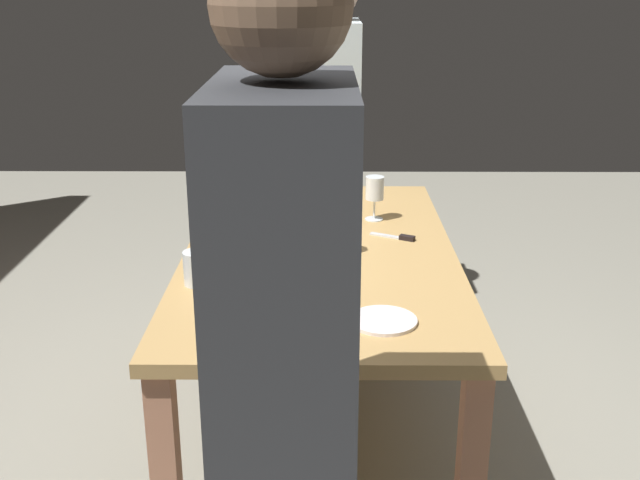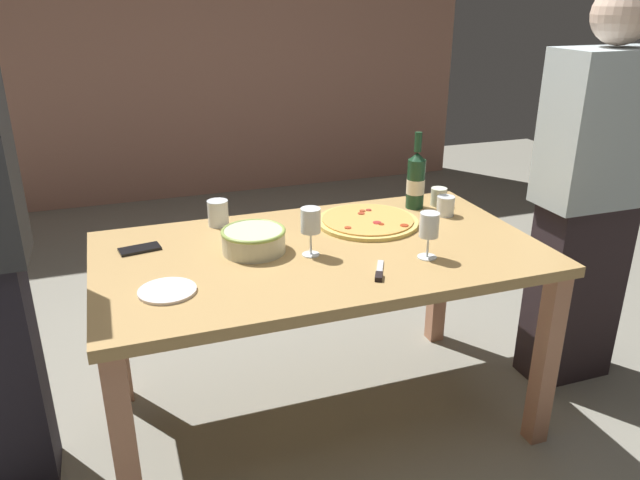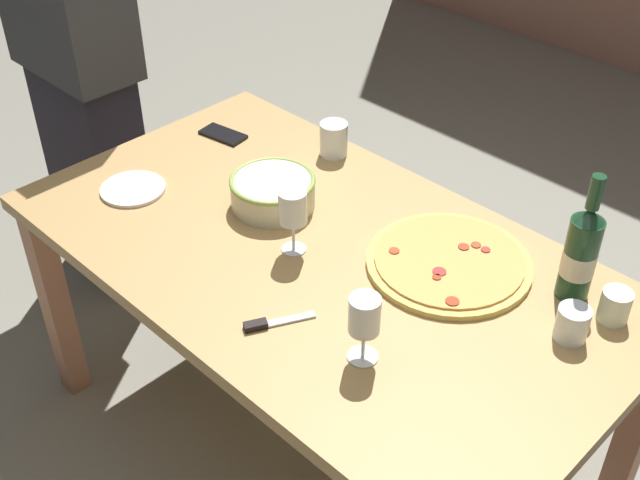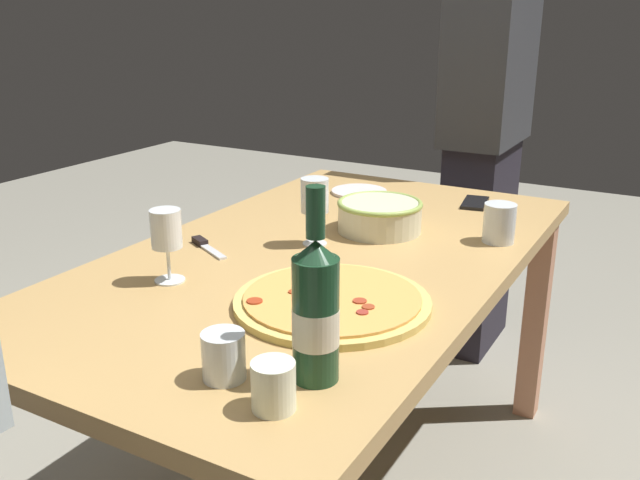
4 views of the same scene
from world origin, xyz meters
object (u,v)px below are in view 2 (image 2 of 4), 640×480
Objects in this scene: cup_spare at (446,206)px; cell_phone at (140,249)px; wine_glass_near_pizza at (429,226)px; side_plate at (167,291)px; pizza_knife at (379,273)px; pizza at (368,221)px; person_host at (590,198)px; serving_bowl at (254,239)px; wine_bottle at (416,180)px; wine_glass_by_bottle at (311,223)px; cup_ceramic at (218,213)px; dining_table at (320,272)px; cup_amber at (439,197)px.

cup_spare is 0.57× the size of cell_phone.
side_plate is (-0.89, 0.03, -0.11)m from wine_glass_near_pizza.
cup_spare is (0.28, 0.36, -0.08)m from wine_glass_near_pizza.
wine_glass_near_pizza is 0.25m from pizza_knife.
wine_glass_near_pizza is 0.90m from side_plate.
pizza is 0.40m from wine_glass_near_pizza.
cup_spare is 0.58m from person_host.
wine_bottle reaches higher than serving_bowl.
pizza_knife reaches higher than cell_phone.
wine_glass_near_pizza is 1.06× the size of pizza_knife.
wine_bottle reaches higher than cup_spare.
person_host is (0.82, 0.15, -0.03)m from wine_glass_near_pizza.
pizza_knife is at bearing -54.90° from wine_glass_by_bottle.
wine_glass_near_pizza is 1.15× the size of cell_phone.
pizza_knife is at bearing -56.94° from cup_ceramic.
pizza_knife reaches higher than dining_table.
side_plate is 0.11× the size of person_host.
cup_amber is at bearing 23.80° from dining_table.
wine_glass_by_bottle is (-0.05, -0.04, 0.21)m from dining_table.
cup_spare is at bearing 15.03° from dining_table.
side_plate is 1.26× the size of cell_phone.
side_plate is (-1.17, -0.34, -0.04)m from cup_spare.
wine_bottle reaches higher than side_plate.
wine_bottle is 2.10× the size of pizza_knife.
person_host is at bearing -4.47° from serving_bowl.
pizza is 5.19× the size of cup_amber.
cup_ceramic is 1.51m from person_host.
wine_glass_by_bottle is 1.70× the size of cup_ceramic.
dining_table is 4.87× the size of wine_bottle.
side_plate is at bearing 171.47° from pizza_knife.
wine_glass_by_bottle is 0.77m from cup_amber.
dining_table is 0.97× the size of person_host.
wine_glass_by_bottle is 0.96× the size of side_plate.
side_plate is (-0.56, -0.17, 0.10)m from dining_table.
serving_bowl is at bearing 34.35° from side_plate.
wine_glass_near_pizza reaches higher than pizza_knife.
cup_amber is 0.77× the size of cup_ceramic.
wine_bottle is at bearing -94.76° from cell_phone.
wine_glass_by_bottle is 0.70m from cup_spare.
wine_bottle is 0.17m from cup_spare.
wine_glass_by_bottle is 1.12× the size of pizza_knife.
serving_bowl is at bearing -165.29° from cup_amber.
cup_amber reaches higher than side_plate.
cell_phone is at bearing -5.50° from person_host.
wine_glass_by_bottle reaches higher than dining_table.
serving_bowl reaches higher than cup_amber.
cup_ceramic is at bearing -72.45° from cell_phone.
wine_glass_by_bottle is (-0.59, -0.34, -0.00)m from wine_bottle.
serving_bowl is at bearing -120.13° from cell_phone.
person_host reaches higher than cup_spare.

